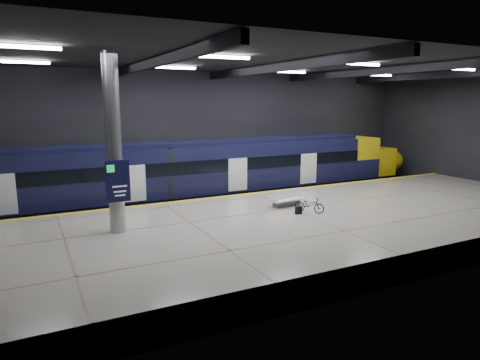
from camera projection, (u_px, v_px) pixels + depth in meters
ground at (277, 225)px, 21.58m from camera, size 30.00×30.00×0.00m
room_shell at (278, 111)px, 20.55m from camera, size 30.10×16.10×8.05m
platform at (306, 228)px, 19.29m from camera, size 30.00×11.00×1.10m
safety_strip at (251, 194)px, 23.79m from camera, size 30.00×0.40×0.01m
rails at (230, 202)px, 26.39m from camera, size 30.00×1.52×0.16m
train at (209, 172)px, 25.43m from camera, size 29.40×2.84×3.79m
bench at (287, 200)px, 21.01m from camera, size 1.90×0.96×0.80m
bicycle at (309, 205)px, 19.75m from camera, size 1.25×1.38×0.73m
pannier_bag at (299, 210)px, 19.52m from camera, size 0.31×0.19×0.35m
info_column at (114, 147)px, 16.31m from camera, size 0.90×0.78×6.90m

